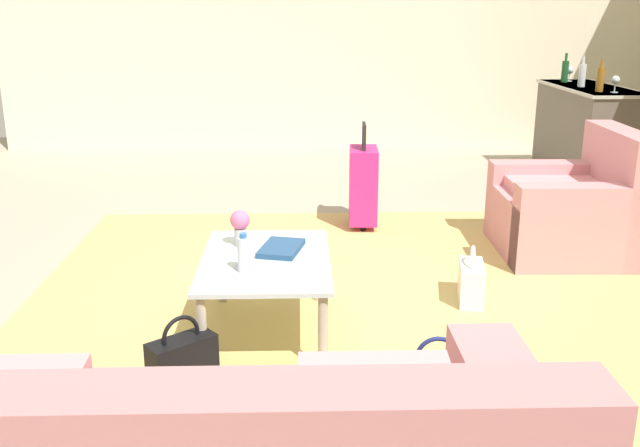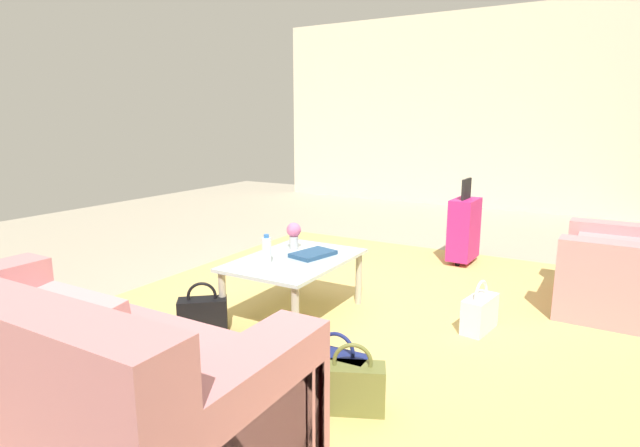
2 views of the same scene
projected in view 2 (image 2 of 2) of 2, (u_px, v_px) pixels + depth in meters
ground_plane at (380, 311)px, 3.75m from camera, size 12.00×12.00×0.00m
wall_left at (512, 111)px, 7.72m from camera, size 0.12×8.00×3.10m
area_rug at (372, 347)px, 3.14m from camera, size 5.20×4.40×0.01m
couch at (47, 386)px, 2.12m from camera, size 0.96×2.12×0.84m
coffee_table at (295, 266)px, 3.58m from camera, size 1.00×0.68×0.44m
water_bottle at (267, 250)px, 3.42m from camera, size 0.06×0.06×0.20m
coffee_table_book at (313, 254)px, 3.62m from camera, size 0.35×0.27×0.03m
flower_vase at (294, 233)px, 3.80m from camera, size 0.11×0.11×0.21m
suitcase_magenta at (464, 228)px, 4.93m from camera, size 0.41×0.24×0.85m
handbag_navy at (337, 374)px, 2.56m from camera, size 0.15×0.33×0.36m
handbag_black at (203, 315)px, 3.33m from camera, size 0.31×0.34×0.36m
handbag_olive at (352, 387)px, 2.44m from camera, size 0.26×0.35×0.36m
handbag_white at (480, 313)px, 3.37m from camera, size 0.34×0.19×0.36m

